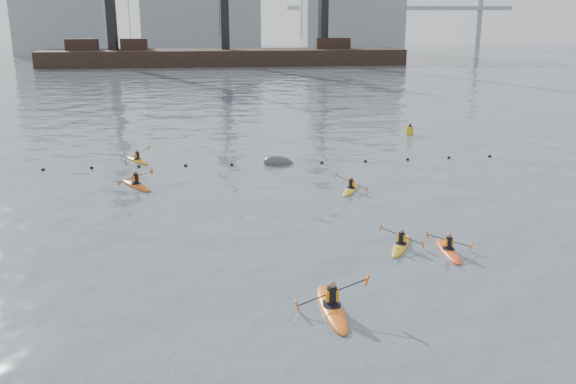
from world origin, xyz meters
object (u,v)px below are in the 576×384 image
at_px(kayaker_1, 401,245).
at_px(kayaker_3, 351,189).
at_px(kayaker_0, 332,307).
at_px(nav_buoy, 410,131).
at_px(mooring_buoy, 279,164).
at_px(kayaker_2, 136,185).
at_px(kayaker_4, 448,250).
at_px(kayaker_5, 138,160).

xyz_separation_m(kayaker_1, kayaker_3, (-0.15, 8.86, -0.00)).
xyz_separation_m(kayaker_0, nav_buoy, (12.50, 30.14, 0.23)).
height_order(kayaker_0, kayaker_1, kayaker_0).
bearing_deg(nav_buoy, mooring_buoy, -142.99).
bearing_deg(kayaker_3, kayaker_0, -78.12).
xyz_separation_m(kayaker_0, kayaker_2, (-8.23, 16.58, -0.01)).
xyz_separation_m(kayaker_4, kayaker_5, (-14.69, 18.57, -0.00)).
bearing_deg(kayaker_5, kayaker_2, -118.18).
bearing_deg(kayaker_3, kayaker_1, -61.76).
bearing_deg(kayaker_2, kayaker_5, 61.80).
distance_m(kayaker_2, kayaker_3, 12.36).
relative_size(kayaker_2, kayaker_3, 1.14).
relative_size(kayaker_4, kayaker_5, 1.11).
bearing_deg(kayaker_0, kayaker_1, 51.77).
relative_size(kayaker_3, nav_buoy, 2.45).
xyz_separation_m(kayaker_2, kayaker_4, (14.06, -12.07, -0.01)).
bearing_deg(nav_buoy, kayaker_1, -108.80).
height_order(kayaker_2, nav_buoy, nav_buoy).
bearing_deg(kayaker_5, kayaker_3, -68.54).
height_order(kayaker_2, kayaker_5, kayaker_5).
bearing_deg(kayaker_0, kayaker_5, 109.96).
relative_size(kayaker_0, nav_buoy, 3.27).
xyz_separation_m(kayaker_1, kayaker_4, (1.77, -0.83, 0.00)).
bearing_deg(kayaker_2, kayaker_4, -74.35).
bearing_deg(kayaker_2, nav_buoy, -0.51).
height_order(kayaker_3, kayaker_4, kayaker_3).
distance_m(kayaker_3, kayaker_4, 9.88).
bearing_deg(nav_buoy, kayaker_5, -161.71).
bearing_deg(mooring_buoy, kayaker_4, -72.49).
distance_m(kayaker_1, kayaker_2, 16.65).
bearing_deg(kayaker_1, kayaker_5, 154.12).
xyz_separation_m(kayaker_0, mooring_buoy, (0.58, 21.16, -0.11)).
bearing_deg(kayaker_5, kayaker_4, -85.36).
xyz_separation_m(kayaker_0, kayaker_1, (4.06, 5.35, -0.03)).
distance_m(kayaker_0, kayaker_3, 14.73).
distance_m(kayaker_3, nav_buoy, 18.11).
distance_m(kayaker_4, mooring_buoy, 17.45).
distance_m(kayaker_1, kayaker_5, 21.94).
height_order(kayaker_0, kayaker_4, kayaker_0).
bearing_deg(mooring_buoy, kayaker_3, -64.46).
height_order(kayaker_3, kayaker_5, kayaker_5).
distance_m(kayaker_1, nav_buoy, 26.20).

